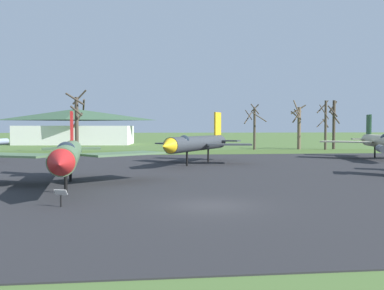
# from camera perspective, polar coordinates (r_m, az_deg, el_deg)

# --- Properties ---
(ground_plane) EXTENTS (600.00, 600.00, 0.00)m
(ground_plane) POSITION_cam_1_polar(r_m,az_deg,el_deg) (21.63, 2.50, -7.99)
(ground_plane) COLOR #4C6B33
(asphalt_apron) EXTENTS (77.51, 50.16, 0.05)m
(asphalt_apron) POSITION_cam_1_polar(r_m,az_deg,el_deg) (36.42, -1.21, -3.75)
(asphalt_apron) COLOR #28282B
(asphalt_apron) RESTS_ON ground
(grass_verge_strip) EXTENTS (137.51, 12.00, 0.06)m
(grass_verge_strip) POSITION_cam_1_polar(r_m,az_deg,el_deg) (67.33, -3.66, -0.96)
(grass_verge_strip) COLOR #456129
(grass_verge_strip) RESTS_ON ground
(jet_fighter_front_left) EXTENTS (10.25, 14.57, 5.62)m
(jet_fighter_front_left) POSITION_cam_1_polar(r_m,az_deg,el_deg) (45.62, 0.71, 0.29)
(jet_fighter_front_left) COLOR #33383D
(jet_fighter_front_left) RESTS_ON ground
(jet_fighter_front_right) EXTENTS (13.35, 15.24, 5.09)m
(jet_fighter_front_right) POSITION_cam_1_polar(r_m,az_deg,el_deg) (29.04, -15.83, -1.14)
(jet_fighter_front_right) COLOR #4C6B47
(jet_fighter_front_right) RESTS_ON ground
(info_placard_front_right) EXTENTS (0.66, 0.40, 0.90)m
(info_placard_front_right) POSITION_cam_1_polar(r_m,az_deg,el_deg) (22.05, -16.68, -6.35)
(info_placard_front_right) COLOR black
(info_placard_front_right) RESTS_ON ground
(jet_fighter_rear_right) EXTENTS (13.57, 15.59, 5.55)m
(jet_fighter_rear_right) POSITION_cam_1_polar(r_m,az_deg,el_deg) (56.56, 23.52, 0.49)
(jet_fighter_rear_right) COLOR #B7B293
(jet_fighter_rear_right) RESTS_ON ground
(bare_tree_far_left) EXTENTS (2.94, 3.03, 9.74)m
(bare_tree_far_left) POSITION_cam_1_polar(r_m,az_deg,el_deg) (69.69, -14.71, 3.21)
(bare_tree_far_left) COLOR #42382D
(bare_tree_far_left) RESTS_ON ground
(bare_tree_left_of_center) EXTENTS (3.85, 3.88, 7.95)m
(bare_tree_left_of_center) POSITION_cam_1_polar(r_m,az_deg,el_deg) (76.73, 8.07, 2.64)
(bare_tree_left_of_center) COLOR #42382D
(bare_tree_left_of_center) RESTS_ON ground
(bare_tree_center) EXTENTS (3.11, 3.13, 8.67)m
(bare_tree_center) POSITION_cam_1_polar(r_m,az_deg,el_deg) (79.49, 13.69, 2.54)
(bare_tree_center) COLOR brown
(bare_tree_center) RESTS_ON ground
(bare_tree_right_of_center) EXTENTS (2.30, 2.71, 8.52)m
(bare_tree_right_of_center) POSITION_cam_1_polar(r_m,az_deg,el_deg) (78.03, 16.91, 2.73)
(bare_tree_right_of_center) COLOR #42382D
(bare_tree_right_of_center) RESTS_ON ground
(bare_tree_far_right) EXTENTS (2.61, 3.08, 8.66)m
(bare_tree_far_right) POSITION_cam_1_polar(r_m,az_deg,el_deg) (81.58, 17.90, 2.80)
(bare_tree_far_right) COLOR #42382D
(bare_tree_far_right) RESTS_ON ground
(visitor_building) EXTENTS (27.43, 15.04, 8.06)m
(visitor_building) POSITION_cam_1_polar(r_m,az_deg,el_deg) (103.29, -14.90, 2.29)
(visitor_building) COLOR silver
(visitor_building) RESTS_ON ground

